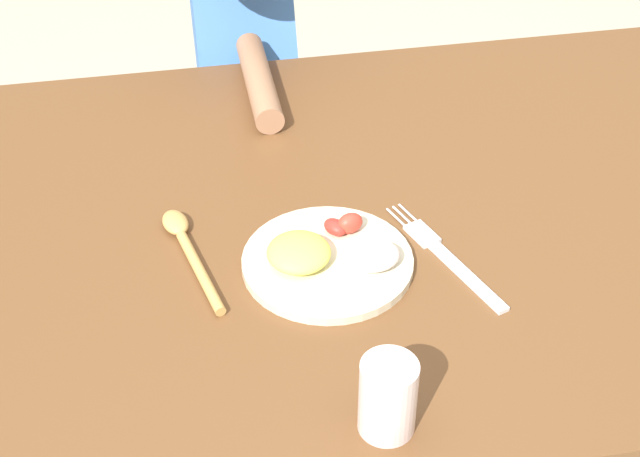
% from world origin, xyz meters
% --- Properties ---
extents(dining_table, '(1.47, 0.89, 0.74)m').
position_xyz_m(dining_table, '(0.00, 0.00, 0.64)').
color(dining_table, brown).
rests_on(dining_table, ground_plane).
extents(plate, '(0.22, 0.22, 0.04)m').
position_xyz_m(plate, '(-0.07, -0.10, 0.75)').
color(plate, beige).
rests_on(plate, dining_table).
extents(fork, '(0.10, 0.23, 0.01)m').
position_xyz_m(fork, '(0.08, -0.11, 0.74)').
color(fork, silver).
rests_on(fork, dining_table).
extents(spoon, '(0.07, 0.21, 0.02)m').
position_xyz_m(spoon, '(-0.24, -0.03, 0.75)').
color(spoon, tan).
rests_on(spoon, dining_table).
extents(drinking_cup, '(0.06, 0.06, 0.09)m').
position_xyz_m(drinking_cup, '(-0.06, -0.36, 0.79)').
color(drinking_cup, silver).
rests_on(drinking_cup, dining_table).
extents(person, '(0.19, 0.46, 1.05)m').
position_xyz_m(person, '(-0.10, 0.55, 0.60)').
color(person, '#315366').
rests_on(person, ground_plane).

